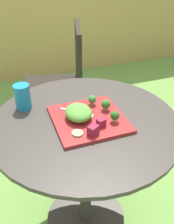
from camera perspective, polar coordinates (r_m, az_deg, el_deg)
ground_plane at (r=1.62m, az=-0.29°, el=-23.10°), size 12.00×12.00×0.00m
bamboo_fence at (r=3.00m, az=-14.50°, el=18.97°), size 8.00×0.08×1.29m
patio_table at (r=1.28m, az=-0.34°, el=-12.38°), size 0.81×0.81×0.72m
patio_chair at (r=1.90m, az=-5.19°, el=7.72°), size 0.54×0.54×0.90m
salad_plate at (r=1.08m, az=0.40°, el=-1.59°), size 0.30×0.30×0.01m
drinking_glass at (r=1.17m, az=-14.20°, el=3.05°), size 0.07×0.07×0.12m
fork at (r=1.10m, az=-1.66°, el=-0.26°), size 0.12×0.12×0.00m
lettuce_mound at (r=1.06m, az=-1.97°, el=-0.06°), size 0.11×0.13×0.05m
broccoli_floret_0 at (r=1.15m, az=1.17°, el=2.82°), size 0.04×0.04×0.05m
broccoli_floret_1 at (r=1.04m, az=6.27°, el=-0.82°), size 0.04×0.04×0.05m
broccoli_floret_2 at (r=1.11m, az=4.24°, el=1.74°), size 0.04×0.04×0.05m
cucumber_slice_0 at (r=0.98m, az=-2.14°, el=-4.76°), size 0.04×0.04×0.01m
beet_chunk_0 at (r=1.02m, az=3.21°, el=-2.39°), size 0.04×0.03×0.03m
beet_chunk_1 at (r=0.97m, az=1.39°, el=-4.11°), size 0.05×0.05×0.04m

